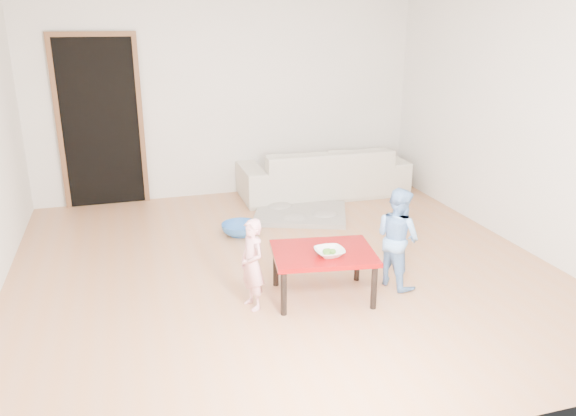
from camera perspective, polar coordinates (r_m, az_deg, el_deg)
name	(u,v)px	position (r m, az deg, el deg)	size (l,w,h in m)	color
floor	(282,266)	(5.42, -0.61, -5.86)	(5.00, 5.00, 0.01)	tan
back_wall	(228,96)	(7.42, -6.09, 11.25)	(5.00, 0.02, 2.60)	white
right_wall	(520,118)	(6.18, 22.48, 8.44)	(0.02, 5.00, 2.60)	white
doorway	(101,124)	(7.32, -18.49, 8.12)	(1.02, 0.08, 2.11)	brown
sofa	(323,171)	(7.49, 3.56, 3.74)	(2.20, 0.86, 0.64)	beige
cushion	(301,165)	(7.14, 1.28, 4.37)	(0.46, 0.41, 0.12)	#DD5918
red_table	(323,274)	(4.77, 3.56, -6.70)	(0.84, 0.63, 0.42)	maroon
bowl	(330,252)	(4.59, 4.24, -4.51)	(0.24, 0.24, 0.06)	white
broccoli	(330,252)	(4.59, 4.24, -4.52)	(0.12, 0.12, 0.06)	#2D5919
child_pink	(252,264)	(4.53, -3.66, -5.75)	(0.28, 0.18, 0.76)	#FF7482
child_blue	(398,237)	(4.98, 11.07, -2.95)	(0.43, 0.34, 0.89)	#5D91D9
basin	(240,229)	(6.17, -4.89, -2.15)	(0.41, 0.41, 0.13)	#316AB9
blanket	(300,213)	(6.75, 1.27, -0.54)	(1.07, 0.89, 0.05)	#9E968C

